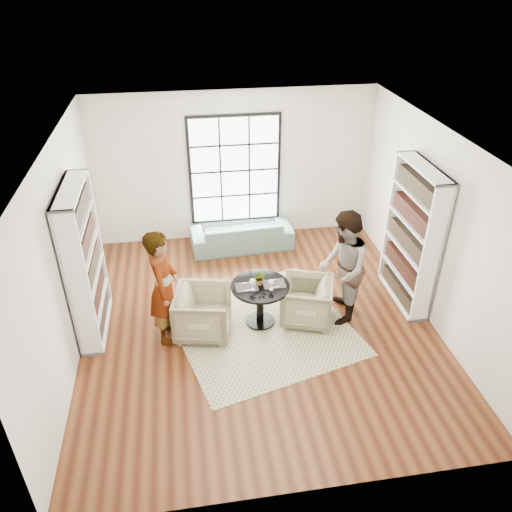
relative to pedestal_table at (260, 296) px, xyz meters
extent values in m
plane|color=brown|center=(-0.02, 0.00, -0.53)|extent=(6.00, 6.00, 0.00)
plane|color=silver|center=(-0.02, 3.00, 0.97)|extent=(5.50, 0.00, 5.50)
plane|color=silver|center=(-2.77, 0.00, 0.97)|extent=(0.00, 6.00, 6.00)
plane|color=silver|center=(2.73, 0.00, 0.97)|extent=(0.00, 6.00, 6.00)
plane|color=silver|center=(-0.02, -3.00, 0.97)|extent=(5.50, 0.00, 5.50)
plane|color=white|center=(-0.02, 0.00, 2.47)|extent=(6.00, 6.00, 0.00)
cube|color=black|center=(-0.02, 2.98, 0.92)|extent=(1.82, 0.06, 2.22)
cube|color=white|center=(-0.02, 2.94, 0.92)|extent=(1.70, 0.02, 2.10)
cube|color=beige|center=(0.01, -0.12, -0.52)|extent=(3.20, 3.20, 0.01)
cylinder|color=black|center=(0.00, 0.00, -0.51)|extent=(0.47, 0.47, 0.04)
cylinder|color=black|center=(0.00, 0.00, -0.18)|extent=(0.12, 0.12, 0.65)
cylinder|color=black|center=(0.00, 0.00, 0.18)|extent=(0.91, 0.91, 0.04)
imported|color=gray|center=(0.03, 2.45, -0.24)|extent=(2.05, 0.90, 0.58)
imported|color=gray|center=(-0.91, -0.11, -0.15)|extent=(0.98, 0.96, 0.77)
imported|color=#BBB786|center=(0.74, -0.04, -0.16)|extent=(1.01, 1.00, 0.73)
imported|color=gray|center=(-1.46, -0.11, 0.40)|extent=(0.53, 0.73, 1.85)
imported|color=gray|center=(1.29, -0.04, 0.41)|extent=(0.91, 1.06, 1.88)
cube|color=black|center=(-0.21, -0.02, 0.20)|extent=(0.35, 0.27, 0.01)
cube|color=black|center=(0.22, 0.00, 0.20)|extent=(0.35, 0.27, 0.01)
cylinder|color=silver|center=(-0.14, -0.11, 0.20)|extent=(0.07, 0.07, 0.01)
cylinder|color=silver|center=(-0.14, -0.11, 0.26)|extent=(0.01, 0.01, 0.12)
sphere|color=maroon|center=(-0.14, -0.11, 0.35)|extent=(0.09, 0.09, 0.09)
ellipsoid|color=white|center=(-0.14, -0.11, 0.35)|extent=(0.09, 0.09, 0.10)
cylinder|color=silver|center=(0.14, -0.14, 0.20)|extent=(0.06, 0.06, 0.01)
cylinder|color=silver|center=(0.14, -0.14, 0.25)|extent=(0.01, 0.01, 0.10)
sphere|color=maroon|center=(0.14, -0.14, 0.33)|extent=(0.07, 0.07, 0.07)
ellipsoid|color=white|center=(0.14, -0.14, 0.33)|extent=(0.08, 0.08, 0.09)
imported|color=gray|center=(0.00, 0.03, 0.31)|extent=(0.24, 0.22, 0.22)
camera|label=1|loc=(-1.05, -6.24, 4.61)|focal=35.00mm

